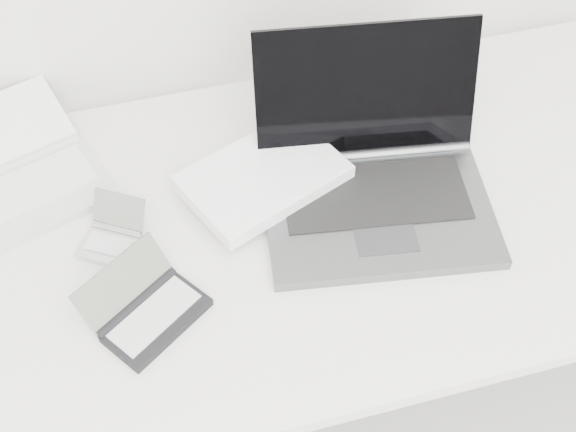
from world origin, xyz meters
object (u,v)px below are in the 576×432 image
object	(u,v)px
laptop_large	(341,177)
netbook_open_white	(25,176)
palmtop_charcoal	(148,310)
desk	(298,233)

from	to	relation	value
laptop_large	netbook_open_white	xyz separation A→B (m)	(-0.57, 0.19, -0.03)
laptop_large	netbook_open_white	distance (m)	0.60
netbook_open_white	palmtop_charcoal	size ratio (longest dim) A/B	1.78
laptop_large	palmtop_charcoal	size ratio (longest dim) A/B	2.63
laptop_large	netbook_open_white	bearing A→B (deg)	170.66
netbook_open_white	palmtop_charcoal	distance (m)	0.41
netbook_open_white	palmtop_charcoal	xyz separation A→B (m)	(0.18, -0.36, -0.00)
desk	palmtop_charcoal	bearing A→B (deg)	-154.85
desk	palmtop_charcoal	size ratio (longest dim) A/B	7.02
laptop_large	palmtop_charcoal	world-z (taller)	laptop_large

